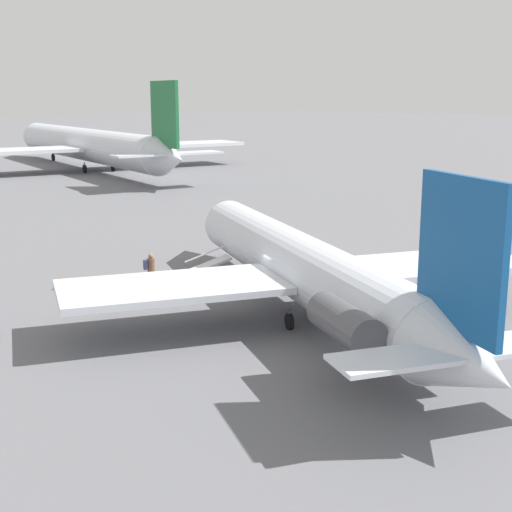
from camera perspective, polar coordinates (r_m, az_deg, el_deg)
The scene contains 6 objects.
ground_plane at distance 30.93m, azimuth 3.36°, elevation -4.49°, with size 600.00×600.00×0.00m, color slate.
airplane_main at distance 29.54m, azimuth 4.09°, elevation -1.05°, with size 26.18×20.25×7.08m.
airplane_far_center at distance 92.60m, azimuth -13.26°, elevation 8.66°, with size 53.13×41.04×10.58m.
boarding_stairs at distance 35.44m, azimuth -6.29°, elevation -1.67°, with size 2.44×4.10×1.74m.
passenger at distance 34.64m, azimuth -8.45°, elevation -1.00°, with size 0.45×0.57×1.74m.
traffic_cone_near_stairs at distance 35.55m, azimuth -15.29°, elevation -2.10°, with size 0.62×0.62×0.69m.
Camera 1 is at (-21.05, 20.74, 9.12)m, focal length 50.00 mm.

